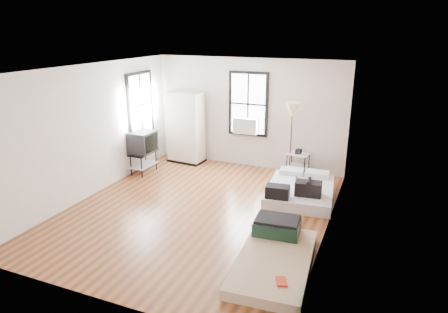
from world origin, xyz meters
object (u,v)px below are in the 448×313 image
at_px(wardrobe, 186,128).
at_px(floor_lamp, 292,113).
at_px(mattress_main, 300,190).
at_px(tv_stand, 143,144).
at_px(side_table, 298,158).
at_px(mattress_bare, 275,252).

bearing_deg(wardrobe, floor_lamp, 4.41).
bearing_deg(floor_lamp, wardrobe, -180.00).
distance_m(mattress_main, tv_stand, 4.01).
relative_size(wardrobe, floor_lamp, 1.04).
bearing_deg(wardrobe, side_table, 5.72).
xyz_separation_m(mattress_main, wardrobe, (-3.40, 1.23, 0.78)).
bearing_deg(mattress_bare, floor_lamp, 95.89).
relative_size(mattress_bare, side_table, 3.16).
height_order(wardrobe, side_table, wardrobe).
xyz_separation_m(mattress_bare, side_table, (-0.51, 3.89, 0.32)).
distance_m(mattress_main, mattress_bare, 2.60).
height_order(mattress_bare, wardrobe, wardrobe).
bearing_deg(mattress_bare, wardrobe, 128.51).
bearing_deg(side_table, wardrobe, -178.69).
distance_m(side_table, tv_stand, 3.85).
height_order(mattress_bare, side_table, side_table).
height_order(side_table, floor_lamp, floor_lamp).
height_order(mattress_main, floor_lamp, floor_lamp).
relative_size(side_table, floor_lamp, 0.37).
distance_m(mattress_main, side_table, 1.38).
bearing_deg(side_table, tv_stand, -160.44).
height_order(wardrobe, tv_stand, wardrobe).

